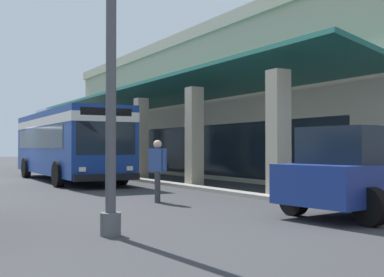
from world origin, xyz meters
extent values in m
plane|color=#38383A|center=(0.00, 8.00, 0.00)|extent=(120.00, 120.00, 0.00)
cube|color=#9E998E|center=(0.32, 4.55, 0.06)|extent=(36.36, 0.50, 0.12)
cube|color=#B2A88E|center=(0.32, 14.25, 3.52)|extent=(30.30, 12.53, 7.04)
cube|color=#C0B59A|center=(0.32, 14.25, 7.34)|extent=(30.60, 12.83, 0.60)
cube|color=#B2A88E|center=(-12.30, 5.06, 1.93)|extent=(0.55, 0.55, 3.87)
cube|color=#B2A88E|center=(-7.25, 5.06, 1.93)|extent=(0.55, 0.55, 3.87)
cube|color=#B2A88E|center=(-2.20, 5.06, 1.93)|extent=(0.55, 0.55, 3.87)
cube|color=#B2A88E|center=(2.85, 5.06, 1.93)|extent=(0.55, 0.55, 3.87)
cube|color=#B2A88E|center=(7.90, 5.06, 1.93)|extent=(0.55, 0.55, 3.87)
cube|color=#B2A88E|center=(12.95, 5.06, 1.93)|extent=(0.55, 0.55, 3.87)
cube|color=#19594C|center=(0.32, 6.39, 4.22)|extent=(30.30, 3.16, 0.82)
cube|color=#19232D|center=(0.32, 8.03, 1.40)|extent=(25.45, 0.08, 2.40)
cube|color=navy|center=(1.98, 1.76, 1.73)|extent=(11.06, 2.82, 2.75)
cube|color=silver|center=(1.98, 1.76, 2.65)|extent=(11.08, 2.84, 0.36)
cube|color=#19232D|center=(1.68, 1.77, 1.95)|extent=(9.30, 2.81, 0.90)
cube|color=#19232D|center=(7.45, 1.63, 1.85)|extent=(0.11, 2.24, 1.20)
cube|color=black|center=(7.46, 1.63, 2.82)|extent=(0.11, 1.94, 0.28)
cube|color=black|center=(7.58, 1.62, 0.45)|extent=(0.26, 2.45, 0.24)
cube|color=silver|center=(7.52, 2.52, 0.75)|extent=(0.07, 0.24, 0.16)
cube|color=silver|center=(7.48, 0.73, 0.75)|extent=(0.07, 0.24, 0.16)
cube|color=silver|center=(0.48, 1.80, 3.22)|extent=(2.44, 1.84, 0.24)
cylinder|color=black|center=(5.64, 2.95, 0.50)|extent=(1.00, 0.30, 1.00)
cylinder|color=black|center=(5.58, 0.40, 0.50)|extent=(1.00, 0.30, 1.00)
cylinder|color=black|center=(-1.07, 3.11, 0.50)|extent=(1.00, 0.30, 1.00)
cylinder|color=black|center=(-1.13, 0.56, 0.50)|extent=(1.00, 0.30, 1.00)
cube|color=navy|center=(16.87, 4.62, 0.75)|extent=(2.49, 4.99, 0.84)
cube|color=#19232D|center=(16.88, 4.52, 1.57)|extent=(2.08, 3.44, 0.80)
cylinder|color=black|center=(15.71, 6.13, 0.38)|extent=(0.76, 0.26, 0.76)
cylinder|color=black|center=(16.09, 2.88, 0.38)|extent=(0.76, 0.26, 0.76)
cylinder|color=black|center=(18.03, 3.11, 0.38)|extent=(0.76, 0.26, 0.76)
cylinder|color=#38383D|center=(12.05, 1.46, 0.43)|extent=(0.16, 0.16, 0.86)
cylinder|color=#38383D|center=(12.27, 1.35, 0.43)|extent=(0.16, 0.16, 0.86)
cube|color=#334C8C|center=(12.16, 1.40, 1.18)|extent=(0.54, 0.38, 0.64)
sphere|color=beige|center=(12.16, 1.40, 1.61)|extent=(0.23, 0.23, 0.23)
cylinder|color=#334C8C|center=(11.86, 1.35, 1.21)|extent=(0.09, 0.09, 0.58)
cylinder|color=#334C8C|center=(12.46, 1.46, 1.21)|extent=(0.09, 0.09, 0.58)
cube|color=#4C4742|center=(-5.20, 5.97, 0.25)|extent=(0.92, 0.92, 0.49)
cylinder|color=#332319|center=(-5.20, 5.97, 0.50)|extent=(0.78, 0.78, 0.02)
cylinder|color=brown|center=(-5.20, 5.97, 1.59)|extent=(0.16, 0.16, 2.19)
ellipsoid|color=#1E6028|center=(-4.69, 5.92, 2.78)|extent=(1.04, 0.33, 0.17)
ellipsoid|color=#1E6028|center=(-5.10, 6.32, 2.75)|extent=(0.41, 0.75, 0.15)
ellipsoid|color=#1E6028|center=(-5.60, 6.22, 2.76)|extent=(0.91, 0.67, 0.18)
ellipsoid|color=#1E6028|center=(-5.61, 5.72, 2.88)|extent=(0.94, 0.68, 0.17)
ellipsoid|color=#1E6028|center=(-5.17, 5.52, 2.84)|extent=(0.28, 0.93, 0.16)
cylinder|color=#59595B|center=(16.47, -1.59, 0.20)|extent=(0.36, 0.36, 0.40)
cylinder|color=#4C4C51|center=(16.47, -1.59, 4.05)|extent=(0.18, 0.18, 8.09)
camera|label=1|loc=(24.65, -4.67, 1.53)|focal=46.62mm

